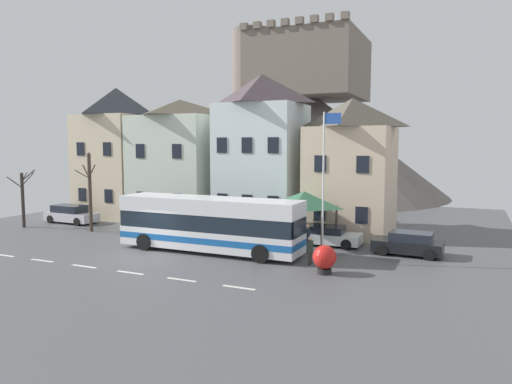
{
  "coord_description": "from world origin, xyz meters",
  "views": [
    {
      "loc": [
        16.57,
        -21.28,
        6.34
      ],
      "look_at": [
        4.49,
        5.69,
        3.35
      ],
      "focal_mm": 33.25,
      "sensor_mm": 36.0,
      "label": 1
    }
  ],
  "objects_px": {
    "townhouse_01": "(181,161)",
    "parked_car_00": "(408,244)",
    "flagpole": "(325,177)",
    "pedestrian_01": "(310,249)",
    "parked_car_02": "(326,235)",
    "hilltop_castle": "(308,137)",
    "bare_tree_01": "(23,198)",
    "townhouse_02": "(262,152)",
    "harbour_buoy": "(325,258)",
    "public_bench": "(324,233)",
    "parked_car_03": "(160,223)",
    "townhouse_00": "(118,153)",
    "parked_car_01": "(71,214)",
    "transit_bus": "(209,225)",
    "bus_shelter": "(304,200)",
    "townhouse_03": "(351,167)",
    "pedestrian_00": "(308,237)",
    "bare_tree_00": "(90,191)"
  },
  "relations": [
    {
      "from": "parked_car_02",
      "to": "hilltop_castle",
      "type": "bearing_deg",
      "value": 107.69
    },
    {
      "from": "parked_car_01",
      "to": "pedestrian_00",
      "type": "xyz_separation_m",
      "value": [
        20.73,
        -2.28,
        0.23
      ]
    },
    {
      "from": "parked_car_03",
      "to": "public_bench",
      "type": "relative_size",
      "value": 2.41
    },
    {
      "from": "public_bench",
      "to": "bare_tree_00",
      "type": "bearing_deg",
      "value": -166.4
    },
    {
      "from": "pedestrian_00",
      "to": "pedestrian_01",
      "type": "xyz_separation_m",
      "value": [
        0.97,
        -2.6,
        -0.07
      ]
    },
    {
      "from": "townhouse_01",
      "to": "bare_tree_01",
      "type": "height_order",
      "value": "townhouse_01"
    },
    {
      "from": "townhouse_02",
      "to": "flagpole",
      "type": "bearing_deg",
      "value": -49.46
    },
    {
      "from": "hilltop_castle",
      "to": "parked_car_00",
      "type": "bearing_deg",
      "value": -61.91
    },
    {
      "from": "parked_car_00",
      "to": "pedestrian_01",
      "type": "distance_m",
      "value": 6.29
    },
    {
      "from": "hilltop_castle",
      "to": "flagpole",
      "type": "distance_m",
      "value": 34.57
    },
    {
      "from": "flagpole",
      "to": "bare_tree_00",
      "type": "distance_m",
      "value": 18.2
    },
    {
      "from": "pedestrian_00",
      "to": "bus_shelter",
      "type": "bearing_deg",
      "value": 114.25
    },
    {
      "from": "flagpole",
      "to": "public_bench",
      "type": "bearing_deg",
      "value": 105.69
    },
    {
      "from": "pedestrian_01",
      "to": "flagpole",
      "type": "height_order",
      "value": "flagpole"
    },
    {
      "from": "parked_car_01",
      "to": "harbour_buoy",
      "type": "xyz_separation_m",
      "value": [
        22.9,
        -6.29,
        0.09
      ]
    },
    {
      "from": "bus_shelter",
      "to": "parked_car_02",
      "type": "relative_size",
      "value": 0.83
    },
    {
      "from": "townhouse_01",
      "to": "harbour_buoy",
      "type": "xyz_separation_m",
      "value": [
        15.58,
        -11.21,
        -4.21
      ]
    },
    {
      "from": "hilltop_castle",
      "to": "harbour_buoy",
      "type": "xyz_separation_m",
      "value": [
        12.11,
        -34.68,
        -6.46
      ]
    },
    {
      "from": "transit_bus",
      "to": "public_bench",
      "type": "height_order",
      "value": "transit_bus"
    },
    {
      "from": "townhouse_02",
      "to": "parked_car_01",
      "type": "height_order",
      "value": "townhouse_02"
    },
    {
      "from": "transit_bus",
      "to": "parked_car_03",
      "type": "xyz_separation_m",
      "value": [
        -6.43,
        4.03,
        -0.99
      ]
    },
    {
      "from": "bus_shelter",
      "to": "parked_car_02",
      "type": "distance_m",
      "value": 2.64
    },
    {
      "from": "townhouse_01",
      "to": "bus_shelter",
      "type": "height_order",
      "value": "townhouse_01"
    },
    {
      "from": "townhouse_03",
      "to": "harbour_buoy",
      "type": "distance_m",
      "value": 11.84
    },
    {
      "from": "bus_shelter",
      "to": "parked_car_02",
      "type": "height_order",
      "value": "bus_shelter"
    },
    {
      "from": "flagpole",
      "to": "pedestrian_01",
      "type": "bearing_deg",
      "value": -125.18
    },
    {
      "from": "parked_car_02",
      "to": "harbour_buoy",
      "type": "xyz_separation_m",
      "value": [
        1.79,
        -6.5,
        0.17
      ]
    },
    {
      "from": "townhouse_01",
      "to": "parked_car_00",
      "type": "distance_m",
      "value": 20.11
    },
    {
      "from": "parked_car_02",
      "to": "pedestrian_01",
      "type": "xyz_separation_m",
      "value": [
        0.58,
        -5.08,
        0.23
      ]
    },
    {
      "from": "townhouse_03",
      "to": "parked_car_03",
      "type": "relative_size",
      "value": 2.37
    },
    {
      "from": "parked_car_00",
      "to": "public_bench",
      "type": "relative_size",
      "value": 2.34
    },
    {
      "from": "townhouse_00",
      "to": "pedestrian_01",
      "type": "distance_m",
      "value": 23.4
    },
    {
      "from": "hilltop_castle",
      "to": "parked_car_03",
      "type": "bearing_deg",
      "value": -93.62
    },
    {
      "from": "townhouse_02",
      "to": "parked_car_02",
      "type": "height_order",
      "value": "townhouse_02"
    },
    {
      "from": "bare_tree_00",
      "to": "pedestrian_01",
      "type": "bearing_deg",
      "value": -8.63
    },
    {
      "from": "flagpole",
      "to": "bare_tree_00",
      "type": "height_order",
      "value": "flagpole"
    },
    {
      "from": "hilltop_castle",
      "to": "townhouse_02",
      "type": "bearing_deg",
      "value": -80.3
    },
    {
      "from": "townhouse_00",
      "to": "parked_car_01",
      "type": "xyz_separation_m",
      "value": [
        -0.91,
        -4.75,
        -4.91
      ]
    },
    {
      "from": "bus_shelter",
      "to": "bare_tree_00",
      "type": "relative_size",
      "value": 0.62
    },
    {
      "from": "transit_bus",
      "to": "parked_car_01",
      "type": "distance_m",
      "value": 16.05
    },
    {
      "from": "hilltop_castle",
      "to": "parked_car_00",
      "type": "relative_size",
      "value": 8.6
    },
    {
      "from": "townhouse_03",
      "to": "hilltop_castle",
      "type": "xyz_separation_m",
      "value": [
        -10.84,
        23.61,
        2.48
      ]
    },
    {
      "from": "townhouse_03",
      "to": "bare_tree_01",
      "type": "bearing_deg",
      "value": -161.69
    },
    {
      "from": "townhouse_03",
      "to": "bus_shelter",
      "type": "height_order",
      "value": "townhouse_03"
    },
    {
      "from": "transit_bus",
      "to": "bus_shelter",
      "type": "height_order",
      "value": "bus_shelter"
    },
    {
      "from": "townhouse_00",
      "to": "townhouse_03",
      "type": "xyz_separation_m",
      "value": [
        20.71,
        0.03,
        -0.85
      ]
    },
    {
      "from": "townhouse_03",
      "to": "pedestrian_01",
      "type": "relative_size",
      "value": 6.29
    },
    {
      "from": "parked_car_00",
      "to": "townhouse_00",
      "type": "bearing_deg",
      "value": -9.66
    },
    {
      "from": "townhouse_03",
      "to": "hilltop_castle",
      "type": "bearing_deg",
      "value": 114.65
    },
    {
      "from": "bare_tree_00",
      "to": "bus_shelter",
      "type": "bearing_deg",
      "value": 6.88
    }
  ]
}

